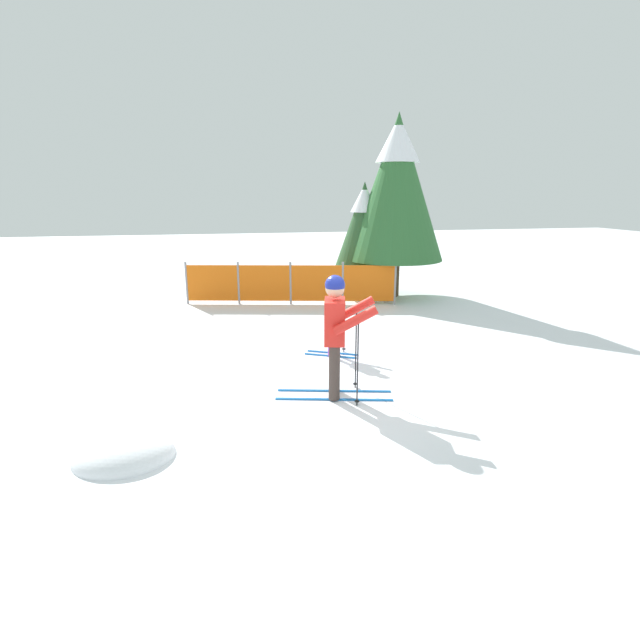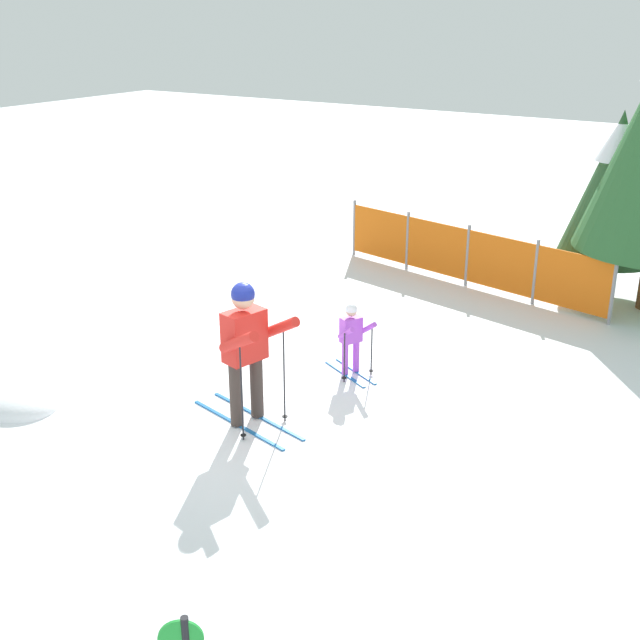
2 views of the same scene
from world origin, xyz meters
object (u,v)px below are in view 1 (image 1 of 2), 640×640
(safety_fence, at_px, (291,283))
(conifer_near, at_px, (364,226))
(skier_child, at_px, (333,323))
(skier_adult, at_px, (337,325))
(conifer_far, at_px, (397,186))

(safety_fence, bearing_deg, conifer_near, 19.31)
(skier_child, relative_size, safety_fence, 0.19)
(safety_fence, relative_size, conifer_near, 1.71)
(skier_adult, xyz_separation_m, conifer_near, (2.51, 7.08, 0.90))
(skier_adult, height_order, skier_child, skier_adult)
(conifer_far, bearing_deg, safety_fence, -170.68)
(conifer_near, bearing_deg, safety_fence, -160.69)
(skier_child, bearing_deg, safety_fence, 118.26)
(conifer_near, bearing_deg, skier_child, -112.20)
(skier_child, height_order, conifer_near, conifer_near)
(skier_child, distance_m, conifer_far, 6.27)
(skier_adult, distance_m, skier_child, 1.97)
(skier_adult, xyz_separation_m, safety_fence, (0.27, 6.30, -0.52))
(skier_adult, bearing_deg, conifer_far, 77.49)
(skier_child, distance_m, safety_fence, 4.43)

